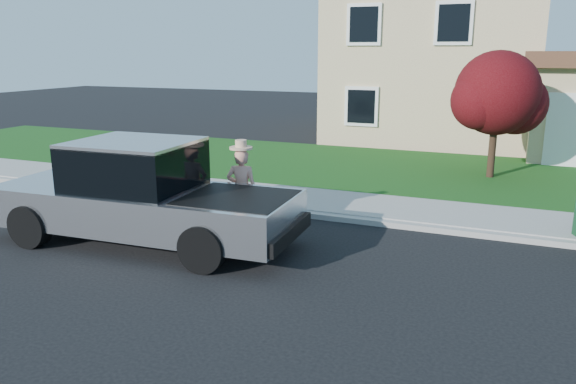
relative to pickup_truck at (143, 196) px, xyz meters
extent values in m
plane|color=black|center=(3.22, -0.08, -0.94)|extent=(80.00, 80.00, 0.00)
cube|color=gray|center=(4.22, 2.82, -0.88)|extent=(40.00, 0.20, 0.12)
cube|color=gray|center=(4.22, 3.92, -0.86)|extent=(40.00, 2.00, 0.15)
cube|color=#134112|center=(4.22, 8.42, -0.89)|extent=(40.00, 7.00, 0.10)
cube|color=tan|center=(3.22, 16.92, 2.26)|extent=(8.00, 9.00, 6.40)
cube|color=white|center=(1.02, 12.37, 3.66)|extent=(1.30, 0.10, 1.50)
cube|color=white|center=(4.22, 12.37, 3.66)|extent=(1.30, 0.10, 1.50)
cube|color=black|center=(1.02, 12.37, 0.66)|extent=(1.30, 0.10, 1.50)
cylinder|color=black|center=(-1.86, -1.04, -0.52)|extent=(0.85, 0.35, 0.83)
cylinder|color=black|center=(-1.94, 0.88, -0.52)|extent=(0.85, 0.35, 0.83)
cylinder|color=black|center=(1.84, -0.89, -0.52)|extent=(0.85, 0.35, 0.83)
cylinder|color=black|center=(1.76, 1.03, -0.52)|extent=(0.85, 0.35, 0.83)
cube|color=#B4B6BB|center=(0.03, 0.00, -0.22)|extent=(6.02, 2.33, 0.75)
cube|color=black|center=(-0.13, -0.01, 0.57)|extent=(2.27, 2.03, 0.89)
cube|color=#B4B6BB|center=(-0.13, -0.01, 1.03)|extent=(2.27, 2.03, 0.08)
cube|color=black|center=(2.01, 0.08, 0.14)|extent=(1.95, 1.85, 0.06)
cube|color=black|center=(-2.97, -0.12, -0.36)|extent=(0.21, 1.98, 0.42)
cube|color=black|center=(3.03, 0.12, -0.42)|extent=(0.21, 1.98, 0.26)
cube|color=black|center=(-1.01, 1.09, 0.47)|extent=(0.13, 0.23, 0.19)
imported|color=#E4967D|center=(1.46, 1.35, -0.06)|extent=(0.71, 0.54, 1.75)
cylinder|color=#D6AA89|center=(1.46, 1.35, 0.84)|extent=(0.47, 0.47, 0.05)
cylinder|color=#D6AA89|center=(1.46, 1.35, 0.91)|extent=(0.23, 0.23, 0.16)
cylinder|color=black|center=(5.98, 8.33, -0.02)|extent=(0.21, 0.21, 1.64)
sphere|color=#4A0F13|center=(5.98, 8.33, 1.57)|extent=(2.36, 2.36, 2.36)
sphere|color=#4A0F13|center=(6.49, 8.64, 1.26)|extent=(1.74, 1.74, 1.74)
sphere|color=#4A0F13|center=(5.57, 8.03, 1.37)|extent=(1.64, 1.64, 1.64)
camera|label=1|loc=(6.55, -8.63, 2.72)|focal=35.00mm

